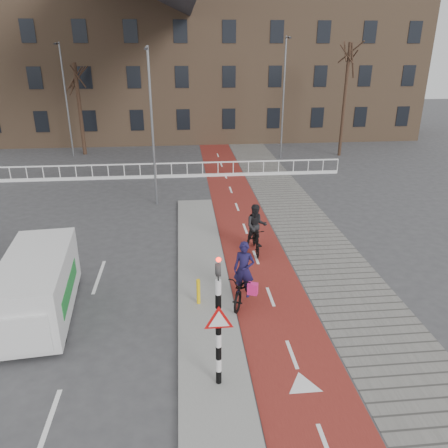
{
  "coord_description": "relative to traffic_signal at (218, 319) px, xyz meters",
  "views": [
    {
      "loc": [
        -1.3,
        -10.51,
        7.8
      ],
      "look_at": [
        0.22,
        5.0,
        1.5
      ],
      "focal_mm": 35.0,
      "sensor_mm": 36.0,
      "label": 1
    }
  ],
  "objects": [
    {
      "name": "traffic_signal",
      "position": [
        0.0,
        0.0,
        0.0
      ],
      "size": [
        0.8,
        0.8,
        3.68
      ],
      "color": "black",
      "rests_on": "curb_island"
    },
    {
      "name": "railing",
      "position": [
        -4.4,
        19.02,
        -1.68
      ],
      "size": [
        28.0,
        0.1,
        0.99
      ],
      "color": "silver",
      "rests_on": "ground"
    },
    {
      "name": "bollard",
      "position": [
        -0.34,
        3.69,
        -1.44
      ],
      "size": [
        0.12,
        0.12,
        0.86
      ],
      "primitive_type": "cylinder",
      "color": "yellow",
      "rests_on": "curb_island"
    },
    {
      "name": "curb_island",
      "position": [
        -0.1,
        6.02,
        -1.93
      ],
      "size": [
        1.8,
        16.0,
        0.12
      ],
      "primitive_type": "cube",
      "color": "gray",
      "rests_on": "ground"
    },
    {
      "name": "cyclist_far",
      "position": [
        2.17,
        7.55,
        -1.14
      ],
      "size": [
        0.9,
        1.93,
        2.04
      ],
      "rotation": [
        0.0,
        0.0,
        -0.04
      ],
      "color": "black",
      "rests_on": "bike_lane"
    },
    {
      "name": "bike_lane",
      "position": [
        2.1,
        12.02,
        -1.98
      ],
      "size": [
        2.5,
        60.0,
        0.01
      ],
      "primitive_type": "cube",
      "color": "maroon",
      "rests_on": "ground"
    },
    {
      "name": "sidewalk",
      "position": [
        4.9,
        12.02,
        -1.98
      ],
      "size": [
        3.0,
        60.0,
        0.01
      ],
      "primitive_type": "cube",
      "color": "slate",
      "rests_on": "ground"
    },
    {
      "name": "cyclist_near",
      "position": [
        1.15,
        3.83,
        -1.27
      ],
      "size": [
        1.46,
        2.18,
        2.12
      ],
      "rotation": [
        0.0,
        0.0,
        -0.4
      ],
      "color": "black",
      "rests_on": "bike_lane"
    },
    {
      "name": "tree_mid",
      "position": [
        -8.32,
        26.46,
        1.42
      ],
      "size": [
        0.29,
        0.29,
        6.81
      ],
      "primitive_type": "cylinder",
      "color": "black",
      "rests_on": "ground"
    },
    {
      "name": "tree_right",
      "position": [
        11.55,
        24.12,
        2.1
      ],
      "size": [
        0.24,
        0.24,
        8.18
      ],
      "primitive_type": "cylinder",
      "color": "black",
      "rests_on": "ground"
    },
    {
      "name": "ground",
      "position": [
        0.6,
        2.02,
        -1.99
      ],
      "size": [
        120.0,
        120.0,
        0.0
      ],
      "primitive_type": "plane",
      "color": "#38383A",
      "rests_on": "ground"
    },
    {
      "name": "streetlight_left",
      "position": [
        -9.08,
        25.91,
        2.11
      ],
      "size": [
        0.12,
        0.12,
        8.21
      ],
      "primitive_type": "cylinder",
      "color": "slate",
      "rests_on": "ground"
    },
    {
      "name": "van",
      "position": [
        -5.23,
        3.68,
        -0.95
      ],
      "size": [
        2.26,
        4.75,
        1.98
      ],
      "rotation": [
        0.0,
        0.0,
        0.09
      ],
      "color": "silver",
      "rests_on": "ground"
    },
    {
      "name": "streetlight_right",
      "position": [
        6.82,
        23.87,
        2.3
      ],
      "size": [
        0.12,
        0.12,
        8.58
      ],
      "primitive_type": "cylinder",
      "color": "slate",
      "rests_on": "ground"
    },
    {
      "name": "townhouse_row",
      "position": [
        -2.4,
        34.02,
        5.82
      ],
      "size": [
        46.0,
        10.0,
        15.9
      ],
      "color": "#7F6047",
      "rests_on": "ground"
    },
    {
      "name": "streetlight_near",
      "position": [
        -2.14,
        13.93,
        1.97
      ],
      "size": [
        0.12,
        0.12,
        7.91
      ],
      "primitive_type": "cylinder",
      "color": "slate",
      "rests_on": "ground"
    }
  ]
}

